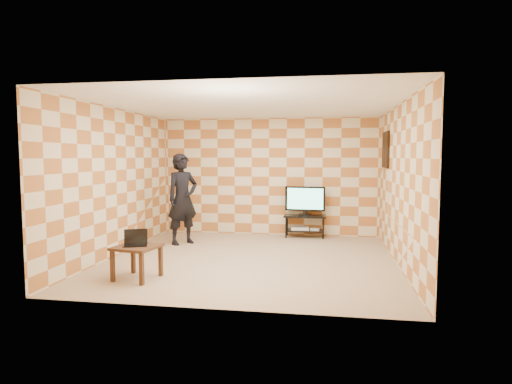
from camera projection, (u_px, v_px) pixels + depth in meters
floor at (251, 259)px, 7.55m from camera, size 5.00×5.00×0.00m
wall_back at (269, 177)px, 9.90m from camera, size 5.00×0.02×2.70m
wall_front at (214, 197)px, 4.98m from camera, size 5.00×0.02×2.70m
wall_left at (116, 182)px, 7.84m from camera, size 0.02×5.00×2.70m
wall_right at (400, 185)px, 7.05m from camera, size 0.02×5.00×2.70m
ceiling at (250, 105)px, 7.33m from camera, size 5.00×5.00×0.02m
wall_art at (386, 150)px, 8.53m from camera, size 0.04×0.72×0.72m
tv_stand at (305, 221)px, 9.61m from camera, size 0.93×0.42×0.50m
tv at (305, 199)px, 9.56m from camera, size 0.90×0.19×0.65m
dvd_player at (300, 228)px, 9.63m from camera, size 0.41×0.30×0.06m
game_console at (315, 229)px, 9.57m from camera, size 0.21×0.17×0.04m
side_table at (137, 252)px, 6.33m from camera, size 0.69×0.69×0.50m
laptop at (136, 242)px, 6.36m from camera, size 0.41×0.37×0.23m
person at (183, 199)px, 8.85m from camera, size 0.79×0.81×1.88m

